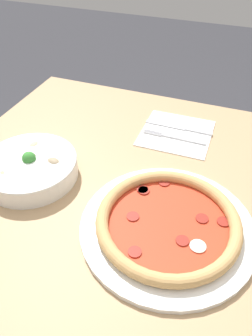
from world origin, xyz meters
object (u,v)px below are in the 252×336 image
(pizza, at_px, (168,223))
(fork, at_px, (175,138))
(knife, at_px, (181,128))
(bowl, at_px, (30,167))

(pizza, height_order, fork, pizza)
(pizza, distance_m, knife, 0.37)
(fork, xyz_separation_m, knife, (0.05, -0.01, -0.00))
(pizza, xyz_separation_m, bowl, (0.04, 0.35, 0.01))
(bowl, xyz_separation_m, knife, (0.32, -0.29, -0.02))
(bowl, bearing_deg, knife, -42.09)
(pizza, distance_m, fork, 0.32)
(pizza, xyz_separation_m, knife, (0.37, 0.06, -0.01))
(pizza, height_order, bowl, bowl)
(pizza, height_order, knife, pizza)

